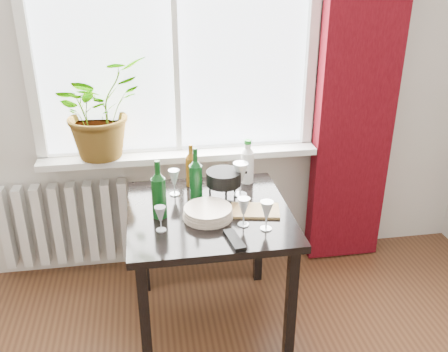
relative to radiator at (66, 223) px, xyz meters
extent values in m
cube|color=white|center=(0.75, 0.04, 1.22)|extent=(1.72, 0.08, 1.62)
cube|color=white|center=(0.75, -0.03, 0.44)|extent=(1.72, 0.20, 0.04)
cube|color=#3D050B|center=(1.87, -0.06, 0.92)|extent=(0.50, 0.12, 2.56)
cube|color=silver|center=(0.00, 0.00, 0.00)|extent=(0.80, 0.10, 0.55)
cube|color=black|center=(0.85, -0.63, 0.34)|extent=(0.85, 0.85, 0.04)
cube|color=black|center=(0.48, -1.00, -0.03)|extent=(0.05, 0.05, 0.70)
cube|color=black|center=(0.48, -0.27, -0.03)|extent=(0.05, 0.05, 0.70)
cube|color=black|center=(1.21, -1.00, -0.03)|extent=(0.05, 0.05, 0.70)
cube|color=black|center=(1.21, -0.27, -0.03)|extent=(0.05, 0.05, 0.70)
imported|color=#2E6F1D|center=(0.28, -0.01, 0.76)|extent=(0.71, 0.71, 0.60)
cylinder|color=beige|center=(0.84, -0.70, 0.39)|extent=(0.33, 0.33, 0.06)
cube|color=black|center=(0.93, -0.96, 0.37)|extent=(0.08, 0.19, 0.02)
cube|color=tan|center=(1.09, -0.68, 0.37)|extent=(0.28, 0.21, 0.01)
camera|label=1|loc=(0.56, -2.93, 1.62)|focal=40.00mm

